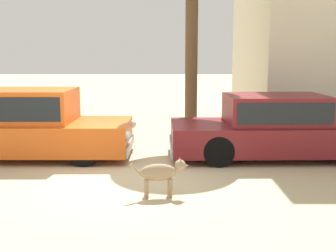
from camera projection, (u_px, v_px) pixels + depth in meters
name	position (u px, v px, depth m)	size (l,w,h in m)	color
ground_plane	(128.00, 175.00, 7.76)	(80.00, 80.00, 0.00)	tan
parked_sedan_nearest	(30.00, 124.00, 9.03)	(4.48, 1.78, 1.49)	#D15619
parked_sedan_second	(277.00, 127.00, 9.02)	(4.77, 1.85, 1.37)	maroon
stray_dog_spotted	(162.00, 173.00, 6.52)	(0.94, 0.27, 0.62)	#997F60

